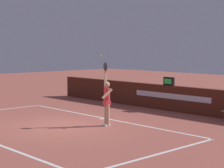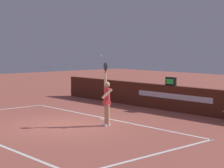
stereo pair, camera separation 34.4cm
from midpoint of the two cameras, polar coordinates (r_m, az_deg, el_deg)
The scene contains 6 objects.
ground_plane at distance 15.69m, azimuth -7.68°, elevation -5.85°, with size 60.00×60.00×0.00m, color #A65344.
court_lines at distance 15.41m, azimuth -9.20°, elevation -6.06°, with size 10.63×5.62×0.00m.
back_wall at distance 19.58m, azimuth 6.64°, elevation -1.86°, with size 15.02×0.27×1.20m.
speed_display at distance 19.24m, azimuth 7.57°, elevation 0.39°, with size 0.57×0.16×0.39m.
tennis_player at distance 15.33m, azimuth -1.39°, elevation -2.22°, with size 0.46×0.47×2.45m.
tennis_ball at distance 15.17m, azimuth -2.25°, elevation 3.99°, with size 0.06×0.06×0.06m.
Camera 1 is at (12.49, -8.98, 2.99)m, focal length 64.35 mm.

